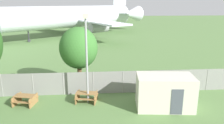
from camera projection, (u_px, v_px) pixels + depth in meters
name	position (u px, v px, depth m)	size (l,w,h in m)	color
perimeter_fence	(93.00, 83.00, 18.80)	(56.07, 0.07, 1.99)	gray
airplane	(74.00, 17.00, 48.86)	(36.27, 28.75, 13.94)	silver
portable_cabin	(165.00, 92.00, 16.25)	(4.35, 2.73, 2.51)	beige
picnic_bench_near_cabin	(25.00, 99.00, 16.93)	(1.85, 1.70, 0.76)	olive
picnic_bench_open_grass	(87.00, 96.00, 17.44)	(1.91, 1.67, 0.76)	olive
tree_left_of_cabin	(79.00, 48.00, 19.44)	(3.42, 3.42, 5.66)	brown
light_mast	(86.00, 49.00, 16.27)	(0.44, 0.44, 6.95)	#99999E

